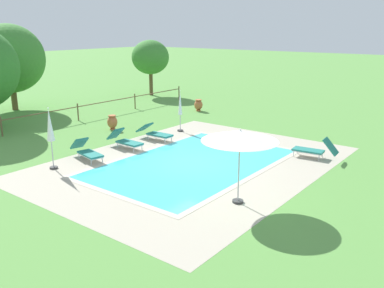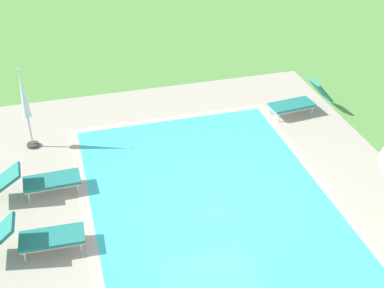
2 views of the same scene
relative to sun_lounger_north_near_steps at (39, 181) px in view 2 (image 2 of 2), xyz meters
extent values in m
plane|color=#599342|center=(-1.76, -3.74, -0.37)|extent=(160.00, 160.00, 0.00)
cube|color=#B2A893|center=(-1.76, -3.74, -0.36)|extent=(12.86, 9.71, 0.01)
cube|color=#42CCD6|center=(-1.76, -3.74, -0.36)|extent=(8.49, 5.35, 0.01)
cube|color=#C0B59F|center=(-1.76, -0.95, -0.36)|extent=(8.97, 0.24, 0.01)
cube|color=#C0B59F|center=(-1.76, -6.53, -0.36)|extent=(8.97, 0.24, 0.01)
cube|color=#C0B59F|center=(2.61, -3.74, -0.36)|extent=(0.24, 5.35, 0.01)
cube|color=#237A70|center=(0.01, -0.29, -0.05)|extent=(0.63, 1.31, 0.07)
cube|color=#237A70|center=(-0.02, 0.71, 0.18)|extent=(0.62, 0.76, 0.52)
cube|color=silver|center=(0.01, -0.29, -0.11)|extent=(0.60, 1.29, 0.04)
cylinder|color=silver|center=(0.28, -0.84, -0.23)|extent=(0.04, 0.04, 0.28)
cylinder|color=silver|center=(-0.23, -0.85, -0.23)|extent=(0.04, 0.04, 0.28)
cylinder|color=silver|center=(0.25, 0.27, -0.23)|extent=(0.04, 0.04, 0.28)
cylinder|color=silver|center=(-0.26, 0.25, -0.23)|extent=(0.04, 0.04, 0.28)
cube|color=#237A70|center=(-1.97, -0.20, -0.05)|extent=(0.64, 1.32, 0.07)
cube|color=silver|center=(-1.97, -0.20, -0.11)|extent=(0.61, 1.29, 0.04)
cylinder|color=silver|center=(-1.73, -0.76, -0.23)|extent=(0.04, 0.04, 0.28)
cylinder|color=silver|center=(-2.24, -0.74, -0.23)|extent=(0.04, 0.04, 0.28)
cylinder|color=silver|center=(-1.69, 0.35, -0.23)|extent=(0.04, 0.04, 0.28)
cylinder|color=silver|center=(-2.20, 0.37, -0.23)|extent=(0.04, 0.04, 0.28)
cube|color=#237A70|center=(1.92, -7.23, -0.05)|extent=(0.73, 1.35, 0.07)
cube|color=#237A70|center=(2.01, -8.15, 0.26)|extent=(0.66, 0.67, 0.67)
cube|color=silver|center=(1.92, -7.23, -0.11)|extent=(0.70, 1.33, 0.04)
cylinder|color=silver|center=(1.61, -6.70, -0.23)|extent=(0.04, 0.04, 0.28)
cylinder|color=silver|center=(2.11, -6.65, -0.23)|extent=(0.04, 0.04, 0.28)
cylinder|color=silver|center=(1.72, -7.80, -0.23)|extent=(0.04, 0.04, 0.28)
cylinder|color=silver|center=(2.23, -7.75, -0.23)|extent=(0.04, 0.04, 0.28)
cylinder|color=#383838|center=(2.15, 0.13, -0.33)|extent=(0.32, 0.32, 0.08)
cylinder|color=#B2B5B7|center=(2.15, 0.13, 0.10)|extent=(0.04, 0.04, 0.93)
cone|color=white|center=(2.15, 0.13, 1.21)|extent=(0.22, 0.22, 1.29)
sphere|color=white|center=(2.15, 0.13, 1.87)|extent=(0.05, 0.05, 0.05)
camera|label=1|loc=(-14.76, -13.72, 5.07)|focal=38.68mm
camera|label=2|loc=(-10.39, -0.81, 7.28)|focal=49.41mm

